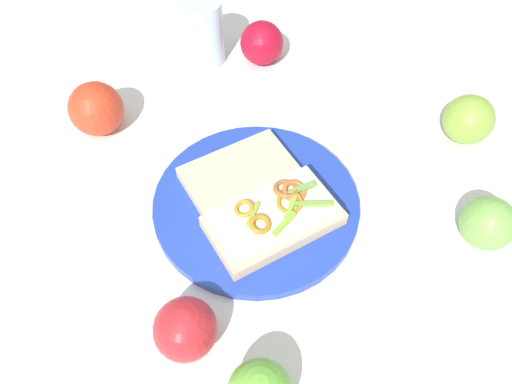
{
  "coord_description": "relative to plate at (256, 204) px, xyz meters",
  "views": [
    {
      "loc": [
        0.38,
        0.15,
        0.58
      ],
      "look_at": [
        0.0,
        0.0,
        0.03
      ],
      "focal_mm": 35.44,
      "sensor_mm": 36.0,
      "label": 1
    }
  ],
  "objects": [
    {
      "name": "apple_0",
      "position": [
        -0.3,
        -0.11,
        0.03
      ],
      "size": [
        0.1,
        0.1,
        0.07
      ],
      "primitive_type": "sphere",
      "rotation": [
        0.0,
        0.0,
        5.13
      ],
      "color": "#AB0D25",
      "rests_on": "ground_plane"
    },
    {
      "name": "apple_2",
      "position": [
        -0.07,
        0.29,
        0.03
      ],
      "size": [
        0.1,
        0.1,
        0.07
      ],
      "primitive_type": "sphere",
      "rotation": [
        0.0,
        0.0,
        2.64
      ],
      "color": "#75AC4D",
      "rests_on": "ground_plane"
    },
    {
      "name": "ground_plane",
      "position": [
        0.0,
        0.0,
        -0.01
      ],
      "size": [
        2.0,
        2.0,
        0.0
      ],
      "primitive_type": "plane",
      "color": "white",
      "rests_on": "ground"
    },
    {
      "name": "apple_3",
      "position": [
        -0.05,
        -0.28,
        0.03
      ],
      "size": [
        0.11,
        0.11,
        0.08
      ],
      "primitive_type": "sphere",
      "rotation": [
        0.0,
        0.0,
        2.1
      ],
      "color": "red",
      "rests_on": "ground_plane"
    },
    {
      "name": "apple_5",
      "position": [
        0.21,
        0.0,
        0.03
      ],
      "size": [
        0.1,
        0.1,
        0.07
      ],
      "primitive_type": "sphere",
      "rotation": [
        0.0,
        0.0,
        2.5
      ],
      "color": "red",
      "rests_on": "ground_plane"
    },
    {
      "name": "plate",
      "position": [
        0.0,
        0.0,
        0.0
      ],
      "size": [
        0.28,
        0.28,
        0.01
      ],
      "primitive_type": "cylinder",
      "color": "#2340B1",
      "rests_on": "ground_plane"
    },
    {
      "name": "bread_slice_side",
      "position": [
        -0.03,
        -0.04,
        0.02
      ],
      "size": [
        0.18,
        0.17,
        0.02
      ],
      "primitive_type": "cube",
      "rotation": [
        0.0,
        0.0,
        5.62
      ],
      "color": "beige",
      "rests_on": "plate"
    },
    {
      "name": "apple_1",
      "position": [
        -0.24,
        0.24,
        0.03
      ],
      "size": [
        0.1,
        0.1,
        0.08
      ],
      "primitive_type": "sphere",
      "rotation": [
        0.0,
        0.0,
        5.84
      ],
      "color": "#83AD3C",
      "rests_on": "ground_plane"
    },
    {
      "name": "sandwich",
      "position": [
        0.03,
        0.04,
        0.02
      ],
      "size": [
        0.19,
        0.18,
        0.04
      ],
      "rotation": [
        0.0,
        0.0,
        5.63
      ],
      "color": "beige",
      "rests_on": "plate"
    },
    {
      "name": "drinking_glass",
      "position": [
        -0.27,
        -0.2,
        0.05
      ],
      "size": [
        0.07,
        0.07,
        0.11
      ],
      "primitive_type": "cylinder",
      "color": "silver",
      "rests_on": "ground_plane"
    }
  ]
}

